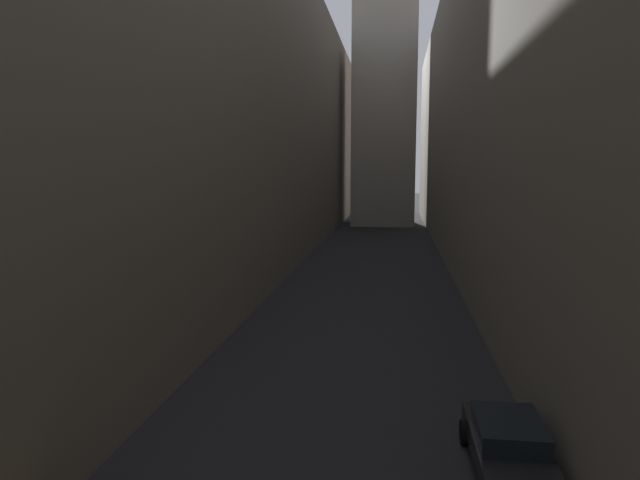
% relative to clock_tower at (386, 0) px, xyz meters
% --- Properties ---
extents(ground_plane, '(264.00, 264.00, 0.00)m').
position_rel_clock_tower_xyz_m(ground_plane, '(0.00, -37.17, -28.46)').
color(ground_plane, '#232326').
extents(building_block_left, '(11.33, 108.00, 23.36)m').
position_rel_clock_tower_xyz_m(building_block_left, '(-11.17, -35.17, -16.78)').
color(building_block_left, '#756B5B').
rests_on(building_block_left, ground).
extents(building_block_right, '(14.46, 108.00, 23.28)m').
position_rel_clock_tower_xyz_m(building_block_right, '(12.73, -35.17, -16.82)').
color(building_block_right, gray).
rests_on(building_block_right, ground).
extents(clock_tower, '(8.81, 8.81, 54.67)m').
position_rel_clock_tower_xyz_m(clock_tower, '(0.00, 0.00, 0.00)').
color(clock_tower, '#9E9384').
rests_on(clock_tower, ground).
extents(parked_car_right_far, '(1.88, 4.50, 1.39)m').
position_rel_clock_tower_xyz_m(parked_car_right_far, '(4.40, -60.82, -27.73)').
color(parked_car_right_far, black).
rests_on(parked_car_right_far, ground).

